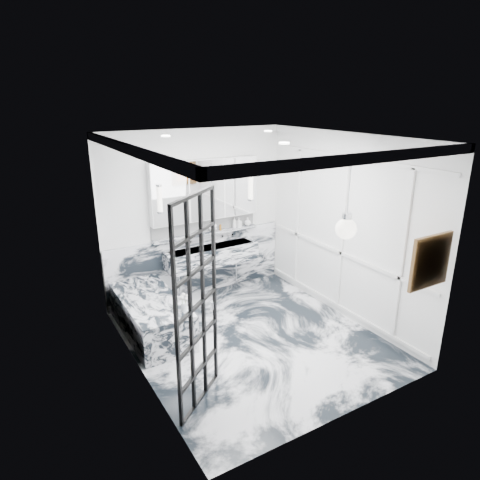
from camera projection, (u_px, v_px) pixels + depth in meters
floor at (253, 339)px, 6.08m from camera, size 3.60×3.60×0.00m
ceiling at (255, 137)px, 5.18m from camera, size 3.60×3.60×0.00m
wall_back at (196, 215)px, 7.10m from camera, size 3.60×0.00×3.60m
wall_front at (352, 299)px, 4.16m from camera, size 3.60×0.00×3.60m
wall_left at (135, 270)px, 4.86m from camera, size 0.00×3.60×3.60m
wall_right at (344, 228)px, 6.40m from camera, size 0.00×3.60×3.60m
marble_clad_back at (198, 264)px, 7.36m from camera, size 3.18×0.05×1.05m
marble_clad_left at (137, 274)px, 4.88m from camera, size 0.02×3.56×2.68m
panel_molding at (343, 234)px, 6.42m from camera, size 0.03×3.40×2.30m
soap_bottle_a at (234, 223)px, 7.42m from camera, size 0.09×0.09×0.19m
soap_bottle_b at (239, 222)px, 7.47m from camera, size 0.09×0.09×0.17m
soap_bottle_c at (248, 222)px, 7.56m from camera, size 0.14×0.14×0.15m
face_pot at (213, 227)px, 7.22m from camera, size 0.14×0.14×0.14m
amber_bottle at (220, 227)px, 7.30m from camera, size 0.04×0.04×0.10m
flower_vase at (184, 307)px, 5.69m from camera, size 0.08×0.08×0.12m
crittall_door at (197, 306)px, 4.49m from camera, size 0.72×0.58×2.37m
artwork at (431, 261)px, 4.72m from camera, size 0.52×0.05×0.52m
pendant_light at (346, 229)px, 4.43m from camera, size 0.22×0.22×0.22m
trough_sink at (212, 255)px, 7.18m from camera, size 1.60×0.45×0.30m
ledge at (207, 233)px, 7.21m from camera, size 1.90×0.14×0.04m
subway_tile at (205, 225)px, 7.22m from camera, size 1.90×0.03×0.23m
mirror_cabinet at (205, 190)px, 6.97m from camera, size 1.90×0.16×1.00m
sconce_left at (160, 199)px, 6.51m from camera, size 0.07×0.07×0.40m
sconce_right at (251, 188)px, 7.30m from camera, size 0.07×0.07×0.40m
bathtub at (151, 315)px, 6.15m from camera, size 0.75×1.65×0.55m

